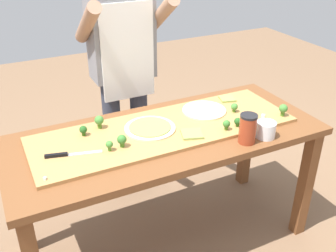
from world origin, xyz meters
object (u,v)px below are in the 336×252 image
cheese_crumble_b (45,178)px  sauce_jar (248,129)px  pizza_whole_white_garlic (204,110)px  broccoli_floret_center_right (109,145)px  broccoli_floret_center_left (234,107)px  cook_center (123,63)px  cheese_crumble_c (235,106)px  broccoli_floret_front_mid (238,122)px  pizza_slice_center (192,134)px  cheese_crumble_a (263,116)px  flour_cup (266,131)px  prep_table (166,150)px  pizza_whole_pesto_green (150,128)px  broccoli_floret_front_right (99,121)px  chefs_knife (65,155)px  broccoli_floret_back_mid (122,140)px  broccoli_floret_back_right (83,130)px  broccoli_floret_back_left (226,124)px  broccoli_floret_front_left (283,109)px  pizza_slice_near_right (227,99)px

cheese_crumble_b → sauce_jar: bearing=-5.7°
pizza_whole_white_garlic → broccoli_floret_center_right: broccoli_floret_center_right is taller
pizza_whole_white_garlic → broccoli_floret_center_left: size_ratio=4.65×
cheese_crumble_b → cook_center: bearing=49.5°
cheese_crumble_c → broccoli_floret_front_mid: bearing=-121.7°
pizza_slice_center → cook_center: (-0.11, 0.72, 0.19)m
pizza_slice_center → cheese_crumble_a: size_ratio=5.63×
broccoli_floret_front_mid → flour_cup: size_ratio=0.50×
prep_table → pizza_whole_pesto_green: 0.16m
pizza_whole_white_garlic → broccoli_floret_front_mid: broccoli_floret_front_mid is taller
broccoli_floret_front_right → flour_cup: size_ratio=0.71×
chefs_knife → broccoli_floret_back_mid: (0.28, -0.04, 0.03)m
broccoli_floret_back_right → broccoli_floret_front_mid: 0.84m
broccoli_floret_center_left → broccoli_floret_back_right: bearing=172.4°
broccoli_floret_back_left → cheese_crumble_b: bearing=-178.3°
broccoli_floret_front_right → broccoli_floret_front_left: (1.00, -0.33, -0.00)m
pizza_whole_white_garlic → pizza_slice_center: 0.30m
pizza_slice_near_right → cook_center: (-0.53, 0.43, 0.19)m
chefs_knife → pizza_slice_near_right: 1.09m
broccoli_floret_center_right → broccoli_floret_front_left: broccoli_floret_front_left is taller
broccoli_floret_front_mid → cheese_crumble_a: 0.20m
chefs_knife → broccoli_floret_front_left: broccoli_floret_front_left is taller
broccoli_floret_front_right → broccoli_floret_back_mid: bearing=-80.2°
chefs_knife → flour_cup: flour_cup is taller
cheese_crumble_b → pizza_whole_white_garlic: bearing=15.9°
cheese_crumble_c → cook_center: (-0.51, 0.54, 0.19)m
cheese_crumble_c → broccoli_floret_center_right: bearing=-170.6°
broccoli_floret_back_right → cheese_crumble_c: (0.92, -0.07, -0.03)m
broccoli_floret_back_mid → cheese_crumble_b: 0.42m
broccoli_floret_front_right → broccoli_floret_front_left: size_ratio=1.02×
broccoli_floret_front_right → broccoli_floret_back_right: bearing=-157.0°
pizza_slice_center → cook_center: size_ratio=0.07×
broccoli_floret_front_mid → pizza_whole_pesto_green: bearing=157.5°
pizza_slice_near_right → broccoli_floret_front_left: broccoli_floret_front_left is taller
cheese_crumble_a → cheese_crumble_b: 1.25m
pizza_whole_pesto_green → cheese_crumble_c: bearing=2.4°
prep_table → broccoli_floret_front_left: bearing=-12.2°
broccoli_floret_front_mid → cook_center: bearing=116.9°
broccoli_floret_back_right → flour_cup: 0.97m
pizza_slice_near_right → broccoli_floret_back_right: broccoli_floret_back_right is taller
pizza_whole_white_garlic → broccoli_floret_front_mid: 0.25m
broccoli_floret_back_left → chefs_knife: bearing=171.5°
cheese_crumble_b → prep_table: bearing=14.3°
broccoli_floret_front_left → broccoli_floret_center_left: 0.28m
broccoli_floret_center_left → sauce_jar: (-0.12, -0.29, 0.03)m
pizza_whole_white_garlic → cook_center: 0.62m
pizza_whole_pesto_green → cheese_crumble_a: bearing=-14.3°
pizza_slice_center → broccoli_floret_front_left: bearing=-3.6°
broccoli_floret_center_left → cheese_crumble_c: bearing=50.1°
pizza_whole_white_garlic → broccoli_floret_back_right: (-0.72, 0.03, 0.03)m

